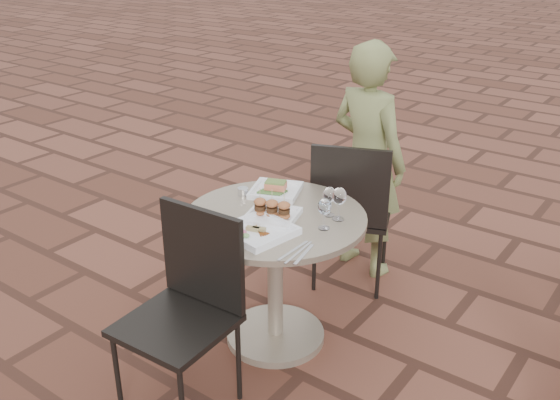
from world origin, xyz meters
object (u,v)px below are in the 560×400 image
Objects in this scene: diner at (368,160)px; plate_sliders at (272,212)px; plate_tuna at (258,230)px; chair_far at (351,204)px; chair_near at (189,296)px; plate_salmon at (275,190)px; cafe_table at (275,259)px.

plate_sliders is at bearing 101.91° from diner.
plate_tuna is (0.04, -0.16, -0.02)m from plate_sliders.
chair_near is (-0.09, -1.25, 0.00)m from chair_far.
diner reaches higher than plate_salmon.
plate_sliders is 0.17m from plate_tuna.
plate_tuna is at bearing 68.90° from chair_far.
cafe_table is 2.72× the size of plate_tuna.
cafe_table is 0.62× the size of diner.
chair_near is 3.17× the size of plate_sliders.
chair_far is 2.91× the size of plate_salmon.
chair_near reaches higher than cafe_table.
diner is at bearing 93.45° from plate_tuna.
plate_tuna is at bearing 103.91° from diner.
chair_far is at bearing 83.38° from chair_near.
cafe_table is 0.28m from plate_sliders.
chair_far reaches higher than plate_sliders.
cafe_table is 0.68m from chair_far.
plate_salmon is 0.47m from plate_tuna.
chair_far is 0.90m from plate_tuna.
chair_far reaches higher than plate_tuna.
cafe_table is 3.06× the size of plate_sliders.
plate_salmon is (-0.12, 0.79, 0.20)m from chair_near.
diner is at bearing 90.84° from cafe_table.
plate_sliders is at bearing 65.55° from chair_far.
chair_near is at bearing -81.67° from plate_salmon.
diner is 0.99m from plate_sliders.
plate_salmon is at bearing 95.61° from chair_near.
chair_far is at bearing 87.58° from plate_sliders.
chair_far is at bearing 86.50° from cafe_table.
diner is 4.52× the size of plate_salmon.
diner is at bearing 91.45° from plate_sliders.
plate_tuna reaches higher than cafe_table.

